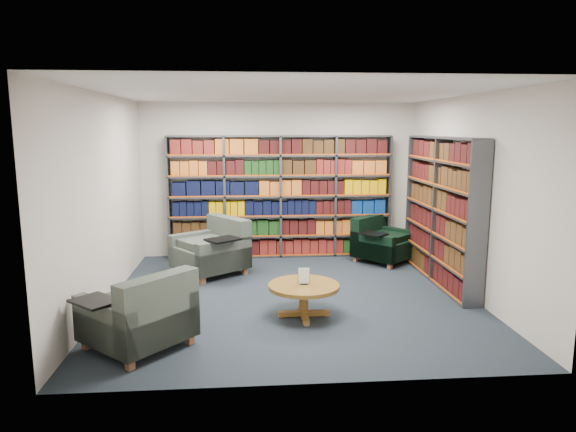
{
  "coord_description": "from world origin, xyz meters",
  "views": [
    {
      "loc": [
        -0.61,
        -6.89,
        2.34
      ],
      "look_at": [
        0.0,
        0.6,
        1.05
      ],
      "focal_mm": 32.0,
      "sensor_mm": 36.0,
      "label": 1
    }
  ],
  "objects": [
    {
      "name": "room_shell",
      "position": [
        0.0,
        0.0,
        1.4
      ],
      "size": [
        5.02,
        5.02,
        2.82
      ],
      "color": "black",
      "rests_on": "ground"
    },
    {
      "name": "bookshelf_right",
      "position": [
        2.34,
        0.6,
        1.1
      ],
      "size": [
        0.28,
        2.5,
        2.2
      ],
      "color": "#47494F",
      "rests_on": "ground"
    },
    {
      "name": "chair_green_right",
      "position": [
        1.74,
        1.86,
        0.32
      ],
      "size": [
        1.21,
        1.21,
        0.78
      ],
      "color": "black",
      "rests_on": "ground"
    },
    {
      "name": "chair_teal_front",
      "position": [
        -1.73,
        -1.59,
        0.35
      ],
      "size": [
        1.33,
        1.33,
        0.86
      ],
      "color": "#0A2A3A",
      "rests_on": "ground"
    },
    {
      "name": "coffee_table",
      "position": [
        0.09,
        -0.78,
        0.34
      ],
      "size": [
        0.89,
        0.89,
        0.63
      ],
      "color": "#95631F",
      "rests_on": "ground"
    },
    {
      "name": "bookshelf_back",
      "position": [
        0.0,
        2.34,
        1.1
      ],
      "size": [
        4.0,
        0.28,
        2.2
      ],
      "color": "#47494F",
      "rests_on": "ground"
    },
    {
      "name": "chair_teal_left",
      "position": [
        -1.14,
        1.33,
        0.36
      ],
      "size": [
        1.37,
        1.38,
        0.89
      ],
      "color": "#0A2A3A",
      "rests_on": "ground"
    }
  ]
}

